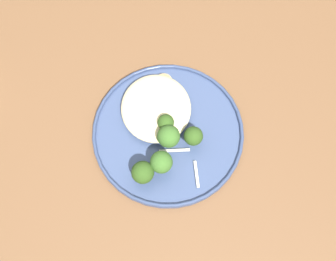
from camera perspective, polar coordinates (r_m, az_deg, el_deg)
name	(u,v)px	position (r m, az deg, el deg)	size (l,w,h in m)	color
ground	(156,203)	(1.55, -1.62, -9.59)	(6.00, 6.00, 0.00)	#2D2B28
wooden_dining_table	(148,143)	(0.91, -2.72, -1.70)	(1.40, 1.00, 0.74)	brown
dinner_plate	(168,133)	(0.82, 0.00, -0.28)	(0.29, 0.29, 0.02)	#38476B
noodle_bed	(156,108)	(0.82, -1.61, 3.03)	(0.14, 0.13, 0.03)	beige
seared_scallop_tiny_bay	(139,106)	(0.83, -3.86, 3.27)	(0.03, 0.03, 0.01)	beige
seared_scallop_center_golden	(155,110)	(0.82, -1.79, 2.72)	(0.03, 0.03, 0.02)	#E5C689
seared_scallop_on_noodles	(164,82)	(0.85, -0.57, 6.47)	(0.03, 0.03, 0.01)	#DBB77A
seared_scallop_tilted_round	(159,97)	(0.84, -1.15, 4.53)	(0.03, 0.03, 0.01)	beige
seared_scallop_right_edge	(175,123)	(0.81, 0.88, 1.02)	(0.03, 0.03, 0.02)	beige
broccoli_floret_split_head	(161,162)	(0.76, -0.89, -4.26)	(0.04, 0.04, 0.06)	#89A356
broccoli_floret_front_edge	(169,137)	(0.77, 0.07, -0.83)	(0.04, 0.04, 0.06)	#7A994C
broccoli_floret_small_sprig	(166,123)	(0.79, -0.29, 1.01)	(0.03, 0.03, 0.05)	#7A994C
broccoli_floret_center_pile	(143,173)	(0.76, -3.39, -5.61)	(0.04, 0.04, 0.06)	#7A994C
broccoli_floret_beside_noodles	(193,136)	(0.78, 3.39, -0.78)	(0.04, 0.04, 0.05)	#7A994C
onion_sliver_short_strip	(174,150)	(0.80, 0.86, -2.68)	(0.06, 0.01, 0.00)	silver
onion_sliver_pale_crescent	(197,174)	(0.79, 3.83, -5.83)	(0.05, 0.01, 0.00)	silver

